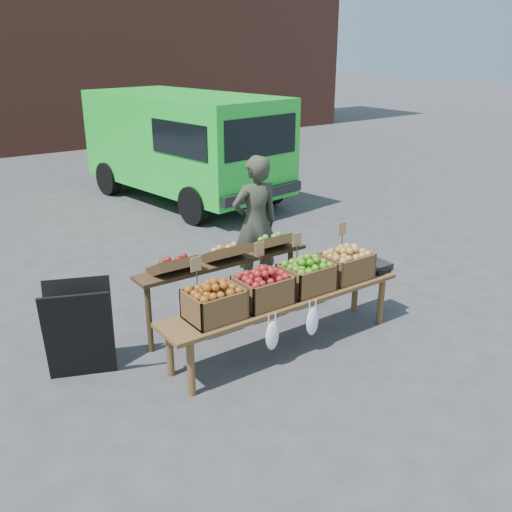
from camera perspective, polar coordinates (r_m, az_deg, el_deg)
ground at (r=5.97m, az=7.98°, el=-9.24°), size 80.00×80.00×0.00m
delivery_van at (r=11.39m, az=-7.15°, el=10.65°), size 2.73×4.84×2.06m
vendor at (r=7.06m, az=-0.05°, el=3.25°), size 0.67×0.49×1.70m
chalkboard_sign at (r=5.54m, az=-17.25°, el=-7.13°), size 0.69×0.54×0.92m
back_table at (r=6.14m, az=-3.14°, el=-2.79°), size 2.10×0.44×1.04m
display_bench at (r=5.84m, az=2.87°, el=-6.60°), size 2.70×0.56×0.57m
crate_golden_apples at (r=5.23m, az=-4.20°, el=-4.84°), size 0.50×0.40×0.28m
crate_russet_pears at (r=5.51m, az=0.69°, el=-3.43°), size 0.50×0.40×0.28m
crate_red_apples at (r=5.82m, az=5.07°, el=-2.14°), size 0.50×0.40×0.28m
crate_green_apples at (r=6.17m, az=8.97°, el=-0.98°), size 0.50×0.40×0.28m
weighing_scale at (r=6.49m, az=11.62°, el=-1.00°), size 0.34×0.30×0.08m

